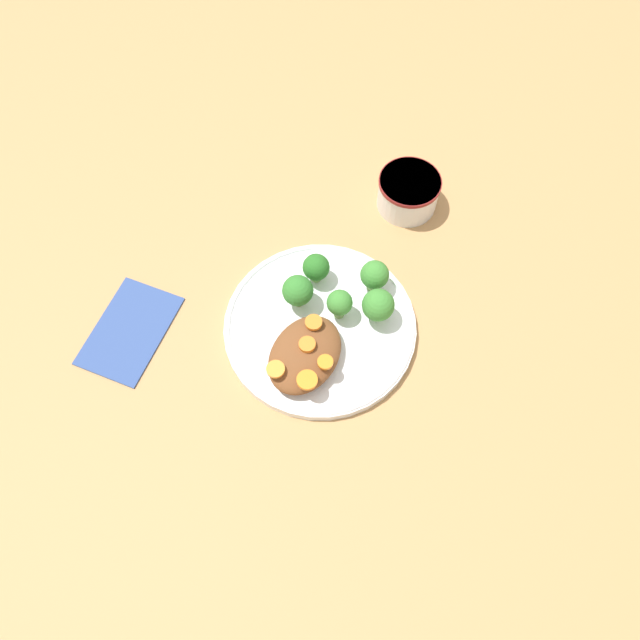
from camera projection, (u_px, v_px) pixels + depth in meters
name	position (u px, v px, depth m)	size (l,w,h in m)	color
ground_plane	(320.00, 330.00, 0.87)	(4.00, 4.00, 0.00)	tan
plate	(320.00, 326.00, 0.86)	(0.27, 0.27, 0.02)	white
dip_bowl	(408.00, 191.00, 0.94)	(0.09, 0.09, 0.06)	silver
stew_mound	(305.00, 354.00, 0.82)	(0.12, 0.09, 0.04)	brown
broccoli_floret_0	(298.00, 291.00, 0.85)	(0.04, 0.04, 0.06)	#7FA85B
broccoli_floret_1	(378.00, 305.00, 0.84)	(0.04, 0.04, 0.06)	#7FA85B
broccoli_floret_2	(375.00, 276.00, 0.86)	(0.04, 0.04, 0.05)	#759E51
broccoli_floret_3	(316.00, 268.00, 0.87)	(0.04, 0.04, 0.05)	#759E51
broccoli_floret_4	(340.00, 303.00, 0.84)	(0.04, 0.04, 0.05)	#759E51
carrot_slice_0	(276.00, 369.00, 0.79)	(0.02, 0.02, 0.00)	orange
carrot_slice_1	(311.00, 321.00, 0.82)	(0.02, 0.02, 0.01)	orange
carrot_slice_2	(325.00, 362.00, 0.79)	(0.02, 0.02, 0.01)	orange
carrot_slice_3	(307.00, 345.00, 0.80)	(0.02, 0.02, 0.01)	orange
carrot_slice_4	(307.00, 380.00, 0.78)	(0.03, 0.03, 0.01)	orange
napkin	(130.00, 330.00, 0.87)	(0.16, 0.11, 0.01)	#334C8C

